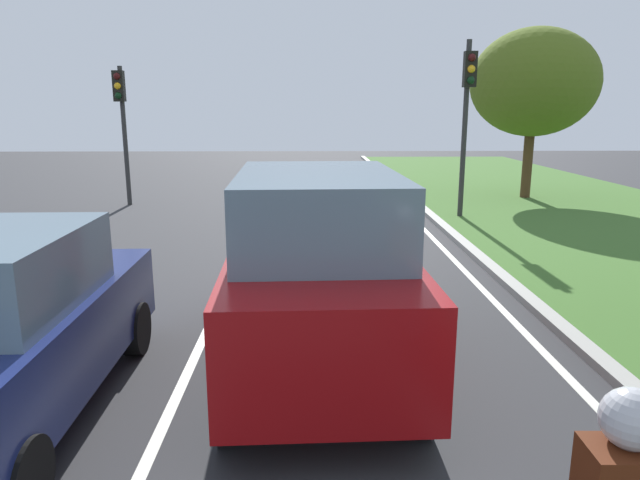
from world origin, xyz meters
name	(u,v)px	position (x,y,z in m)	size (l,w,h in m)	color
ground_plane	(277,249)	(0.00, 14.00, 0.00)	(60.00, 60.00, 0.00)	#2D2D30
lane_line_center	(244,249)	(-0.70, 14.00, 0.00)	(0.12, 32.00, 0.01)	silver
lane_line_right_edge	(443,248)	(3.60, 14.00, 0.00)	(0.12, 32.00, 0.01)	silver
curb_right	(466,246)	(4.10, 14.00, 0.06)	(0.24, 48.00, 0.12)	#9E9B93
car_suv_ahead	(317,269)	(0.79, 8.29, 1.17)	(2.10, 4.56, 2.28)	maroon
traffic_light_near_right	(467,101)	(4.90, 17.45, 3.16)	(0.32, 0.50, 4.73)	#2D2D2D
traffic_light_overhead_left	(122,111)	(-4.98, 19.90, 2.92)	(0.32, 0.50, 4.23)	#2D2D2D
tree_roadside_far	(534,83)	(8.00, 20.97, 3.79)	(4.05, 4.05, 5.52)	#4C331E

